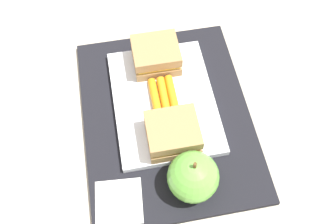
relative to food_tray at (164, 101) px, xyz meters
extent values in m
plane|color=#B7AD99|center=(0.03, 0.00, -0.02)|extent=(2.40, 2.40, 0.00)
cube|color=black|center=(0.03, 0.00, -0.01)|extent=(0.36, 0.28, 0.01)
cube|color=white|center=(0.00, 0.00, 0.00)|extent=(0.23, 0.17, 0.01)
cube|color=#9E7A4C|center=(-0.08, 0.00, 0.01)|extent=(0.07, 0.08, 0.02)
cube|color=#F4CC4C|center=(-0.08, 0.00, 0.03)|extent=(0.07, 0.07, 0.01)
cube|color=#9E7A4C|center=(-0.08, 0.00, 0.04)|extent=(0.07, 0.08, 0.02)
cube|color=#9E7A4C|center=(0.08, 0.00, 0.01)|extent=(0.07, 0.08, 0.02)
cube|color=#F4CC4C|center=(0.08, 0.00, 0.03)|extent=(0.07, 0.07, 0.01)
cube|color=#9E7A4C|center=(0.08, 0.00, 0.04)|extent=(0.07, 0.08, 0.02)
cylinder|color=orange|center=(0.00, -0.02, 0.01)|extent=(0.08, 0.01, 0.02)
cylinder|color=orange|center=(0.00, 0.00, 0.01)|extent=(0.08, 0.01, 0.02)
cylinder|color=orange|center=(0.00, 0.01, 0.01)|extent=(0.08, 0.01, 0.02)
sphere|color=#66B742|center=(0.15, 0.02, 0.03)|extent=(0.08, 0.08, 0.08)
cylinder|color=brown|center=(0.15, 0.02, 0.08)|extent=(0.01, 0.00, 0.01)
cube|color=white|center=(0.16, -0.10, 0.00)|extent=(0.08, 0.08, 0.00)
camera|label=1|loc=(0.34, -0.06, 0.56)|focal=40.88mm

